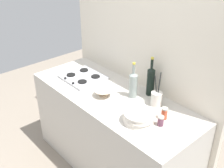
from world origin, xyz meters
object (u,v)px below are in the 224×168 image
wine_bottle_leftmost (133,84)px  condiment_jar_rear (161,121)px  mixing_bowl (104,93)px  condiment_jar_front (164,113)px  plate_stack (139,117)px  utensil_crock (157,98)px  wine_bottle_mid_left (151,81)px  stovetop_hob (83,77)px

wine_bottle_leftmost → condiment_jar_rear: wine_bottle_leftmost is taller
mixing_bowl → condiment_jar_front: 0.63m
condiment_jar_front → plate_stack: bearing=-120.7°
utensil_crock → wine_bottle_leftmost: bearing=-166.9°
wine_bottle_leftmost → utensil_crock: size_ratio=1.10×
utensil_crock → condiment_jar_front: 0.21m
wine_bottle_leftmost → condiment_jar_front: 0.43m
utensil_crock → condiment_jar_rear: bearing=-42.8°
condiment_jar_rear → utensil_crock: bearing=137.2°
plate_stack → wine_bottle_mid_left: 0.47m
wine_bottle_leftmost → utensil_crock: (0.24, 0.06, -0.07)m
condiment_jar_front → condiment_jar_rear: (0.04, -0.09, -0.01)m
mixing_bowl → utensil_crock: 0.50m
wine_bottle_leftmost → condiment_jar_rear: (0.46, -0.15, -0.09)m
condiment_jar_front → utensil_crock: bearing=148.3°
wine_bottle_leftmost → mixing_bowl: (-0.19, -0.20, -0.10)m
utensil_crock → condiment_jar_rear: size_ratio=3.74×
plate_stack → utensil_crock: (-0.07, 0.30, 0.02)m
mixing_bowl → utensil_crock: utensil_crock is taller
stovetop_hob → utensil_crock: size_ratio=1.28×
plate_stack → wine_bottle_mid_left: wine_bottle_mid_left is taller
stovetop_hob → wine_bottle_mid_left: 0.76m
plate_stack → mixing_bowl: (-0.50, 0.04, -0.01)m
wine_bottle_leftmost → condiment_jar_rear: 0.49m
stovetop_hob → condiment_jar_front: bearing=3.9°
stovetop_hob → plate_stack: plate_stack is taller
wine_bottle_mid_left → condiment_jar_front: 0.41m
mixing_bowl → stovetop_hob: bearing=170.3°
stovetop_hob → condiment_jar_front: condiment_jar_front is taller
stovetop_hob → utensil_crock: (0.85, 0.18, 0.05)m
wine_bottle_mid_left → mixing_bowl: wine_bottle_mid_left is taller
condiment_jar_front → mixing_bowl: bearing=-166.8°
stovetop_hob → condiment_jar_front: (1.03, 0.07, 0.04)m
mixing_bowl → plate_stack: bearing=-5.2°
stovetop_hob → plate_stack: size_ratio=1.56×
wine_bottle_mid_left → utensil_crock: 0.20m
wine_bottle_leftmost → utensil_crock: 0.25m
mixing_bowl → utensil_crock: bearing=30.8°
mixing_bowl → condiment_jar_rear: condiment_jar_rear is taller
plate_stack → wine_bottle_leftmost: bearing=141.7°
condiment_jar_front → stovetop_hob: bearing=-176.1°
plate_stack → condiment_jar_front: condiment_jar_front is taller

